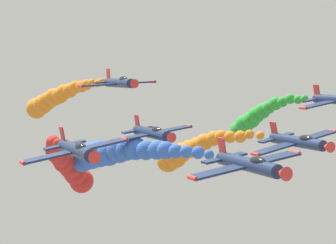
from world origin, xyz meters
TOP-DOWN VIEW (x-y plane):
  - airplane_lead at (0.47, 17.71)m, footprint 9.48×10.35m
  - smoke_trail_lead at (2.75, -11.30)m, footprint 5.95×30.65m
  - airplane_left_inner at (-11.52, 5.98)m, footprint 9.41×10.35m
  - smoke_trail_left_inner at (-11.20, -20.83)m, footprint 3.36×27.45m
  - airplane_right_inner at (11.34, 6.96)m, footprint 9.47×10.35m
  - smoke_trail_right_inner at (5.83, -17.58)m, footprint 10.55×25.05m
  - airplane_left_outer at (-0.06, -4.73)m, footprint 9.50×10.35m
  - smoke_trail_right_outer at (-23.86, -25.21)m, footprint 3.07×21.02m
  - airplane_high_slot at (0.03, -15.53)m, footprint 9.57×10.35m
  - smoke_trail_high_slot at (2.23, -42.31)m, footprint 5.64×27.58m

SIDE VIEW (x-z plane):
  - smoke_trail_right_inner at x=5.83m, z-range 78.50..88.00m
  - smoke_trail_left_inner at x=-11.20m, z-range 80.04..87.87m
  - smoke_trail_lead at x=2.75m, z-range 82.57..88.15m
  - airplane_lead at x=0.47m, z-range 86.11..88.94m
  - airplane_left_inner at x=-11.52m, z-range 86.27..89.32m
  - smoke_trail_right_outer at x=-23.86m, z-range 84.04..91.59m
  - airplane_right_inner at x=11.34m, z-range 86.56..89.44m
  - airplane_left_outer at x=-0.06m, z-range 86.79..89.55m
  - smoke_trail_high_slot at x=2.23m, z-range 87.11..93.84m
  - airplane_high_slot at x=0.03m, z-range 92.25..94.60m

